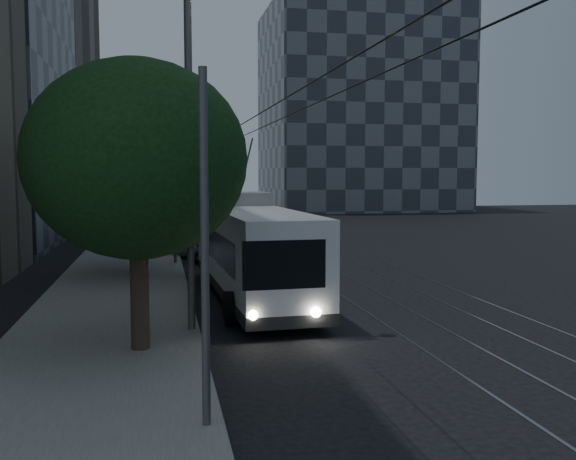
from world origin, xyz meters
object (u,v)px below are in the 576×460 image
(trolleybus, at_px, (251,250))
(streetlamp_far, at_px, (176,156))
(car_white_a, at_px, (192,242))
(car_white_b, at_px, (185,228))
(car_white_d, at_px, (194,219))
(car_white_c, at_px, (201,221))
(streetlamp_near, at_px, (205,106))
(pickup_silver, at_px, (223,240))

(trolleybus, bearing_deg, streetlamp_far, 92.26)
(trolleybus, distance_m, car_white_a, 12.69)
(car_white_b, distance_m, streetlamp_far, 5.09)
(trolleybus, bearing_deg, car_white_d, 88.30)
(car_white_b, height_order, car_white_c, car_white_c)
(streetlamp_near, bearing_deg, car_white_d, 87.44)
(car_white_a, distance_m, car_white_b, 9.83)
(pickup_silver, relative_size, streetlamp_far, 0.70)
(car_white_a, height_order, car_white_c, car_white_c)
(car_white_a, xyz_separation_m, streetlamp_far, (-0.50, 11.00, 4.91))
(car_white_a, distance_m, car_white_d, 17.36)
(trolleybus, relative_size, pickup_silver, 1.90)
(car_white_a, relative_size, streetlamp_far, 0.41)
(car_white_a, relative_size, car_white_b, 0.88)
(car_white_b, bearing_deg, trolleybus, -77.21)
(streetlamp_near, xyz_separation_m, streetlamp_far, (-0.01, 28.31, -0.54))
(pickup_silver, distance_m, car_white_d, 18.70)
(pickup_silver, distance_m, car_white_c, 15.42)
(pickup_silver, bearing_deg, streetlamp_far, 109.80)
(pickup_silver, height_order, car_white_d, pickup_silver)
(car_white_c, distance_m, streetlamp_far, 5.99)
(car_white_b, relative_size, streetlamp_near, 0.43)
(trolleybus, relative_size, streetlamp_near, 1.20)
(pickup_silver, relative_size, car_white_c, 1.36)
(trolleybus, height_order, pickup_silver, trolleybus)
(pickup_silver, xyz_separation_m, streetlamp_near, (-1.99, -15.95, 5.21))
(pickup_silver, height_order, streetlamp_far, streetlamp_far)
(pickup_silver, relative_size, car_white_a, 1.68)
(trolleybus, bearing_deg, car_white_b, 91.23)
(car_white_c, relative_size, streetlamp_near, 0.46)
(car_white_a, distance_m, streetlamp_near, 18.16)
(streetlamp_far, bearing_deg, car_white_c, 57.93)
(car_white_a, relative_size, streetlamp_near, 0.37)
(car_white_c, height_order, streetlamp_near, streetlamp_near)
(car_white_c, relative_size, streetlamp_far, 0.51)
(pickup_silver, bearing_deg, trolleybus, -79.88)
(trolleybus, relative_size, car_white_a, 3.19)
(car_white_d, bearing_deg, trolleybus, -89.46)
(car_white_b, xyz_separation_m, streetlamp_far, (-0.50, 1.17, 4.93))
(car_white_b, height_order, streetlamp_near, streetlamp_near)
(car_white_b, height_order, car_white_d, car_white_d)
(car_white_c, height_order, car_white_d, car_white_c)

